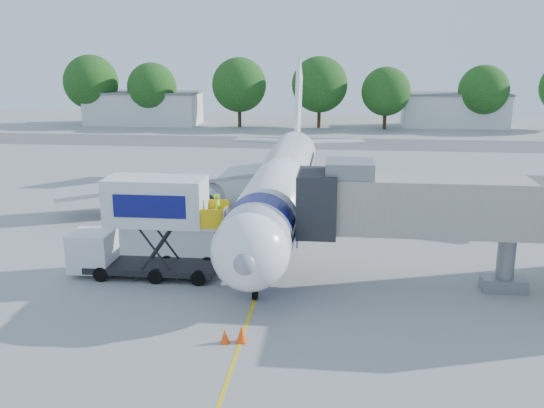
# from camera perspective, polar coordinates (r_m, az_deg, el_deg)

# --- Properties ---
(ground) EXTENTS (160.00, 160.00, 0.00)m
(ground) POSITION_cam_1_polar(r_m,az_deg,el_deg) (39.23, 0.31, -3.47)
(ground) COLOR #9C9C99
(ground) RESTS_ON ground
(guidance_line) EXTENTS (0.15, 70.00, 0.01)m
(guidance_line) POSITION_cam_1_polar(r_m,az_deg,el_deg) (39.23, 0.31, -3.46)
(guidance_line) COLOR yellow
(guidance_line) RESTS_ON ground
(taxiway_strip) EXTENTS (120.00, 10.00, 0.01)m
(taxiway_strip) POSITION_cam_1_polar(r_m,az_deg,el_deg) (80.14, 3.47, 5.74)
(taxiway_strip) COLOR #59595B
(taxiway_strip) RESTS_ON ground
(aircraft) EXTENTS (34.17, 37.73, 11.35)m
(aircraft) POSITION_cam_1_polar(r_m,az_deg,el_deg) (42.42, 0.89, 2.03)
(aircraft) COLOR white
(aircraft) RESTS_ON ground
(jet_bridge) EXTENTS (13.90, 3.20, 6.60)m
(jet_bridge) POSITION_cam_1_polar(r_m,az_deg,el_deg) (31.37, 13.62, -0.21)
(jet_bridge) COLOR #A7A18F
(jet_bridge) RESTS_ON ground
(catering_hiloader) EXTENTS (8.50, 2.44, 5.50)m
(catering_hiloader) POSITION_cam_1_polar(r_m,az_deg,el_deg) (33.12, -11.85, -2.18)
(catering_hiloader) COLOR black
(catering_hiloader) RESTS_ON ground
(ground_tug) EXTENTS (3.54, 2.34, 1.30)m
(ground_tug) POSITION_cam_1_polar(r_m,az_deg,el_deg) (23.55, -6.44, -14.52)
(ground_tug) COLOR silver
(ground_tug) RESTS_ON ground
(safety_cone_a) EXTENTS (0.46, 0.46, 0.73)m
(safety_cone_a) POSITION_cam_1_polar(r_m,az_deg,el_deg) (26.16, -2.88, -12.15)
(safety_cone_a) COLOR #FF4B0D
(safety_cone_a) RESTS_ON ground
(safety_cone_b) EXTENTS (0.40, 0.40, 0.63)m
(safety_cone_b) POSITION_cam_1_polar(r_m,az_deg,el_deg) (26.15, -4.45, -12.31)
(safety_cone_b) COLOR #FF4B0D
(safety_cone_b) RESTS_ON ground
(outbuilding_left) EXTENTS (18.40, 8.40, 5.30)m
(outbuilding_left) POSITION_cam_1_polar(r_m,az_deg,el_deg) (102.66, -11.97, 8.86)
(outbuilding_left) COLOR silver
(outbuilding_left) RESTS_ON ground
(outbuilding_right) EXTENTS (16.40, 7.40, 5.30)m
(outbuilding_right) POSITION_cam_1_polar(r_m,az_deg,el_deg) (101.21, 16.77, 8.49)
(outbuilding_right) COLOR silver
(outbuilding_right) RESTS_ON ground
(tree_a) EXTENTS (8.77, 8.77, 11.18)m
(tree_a) POSITION_cam_1_polar(r_m,az_deg,el_deg) (104.20, -16.67, 10.93)
(tree_a) COLOR #382314
(tree_a) RESTS_ON ground
(tree_b) EXTENTS (7.83, 7.83, 9.98)m
(tree_b) POSITION_cam_1_polar(r_m,az_deg,el_deg) (100.24, -11.23, 10.71)
(tree_b) COLOR #382314
(tree_b) RESTS_ON ground
(tree_c) EXTENTS (8.49, 8.49, 10.83)m
(tree_c) POSITION_cam_1_polar(r_m,az_deg,el_deg) (96.46, -3.11, 11.14)
(tree_c) COLOR #382314
(tree_c) RESTS_ON ground
(tree_d) EXTENTS (8.63, 8.63, 11.00)m
(tree_d) POSITION_cam_1_polar(r_m,az_deg,el_deg) (95.57, 4.50, 11.15)
(tree_d) COLOR #382314
(tree_d) RESTS_ON ground
(tree_e) EXTENTS (7.43, 7.43, 9.47)m
(tree_e) POSITION_cam_1_polar(r_m,az_deg,el_deg) (95.14, 10.67, 10.37)
(tree_e) COLOR #382314
(tree_e) RESTS_ON ground
(tree_f) EXTENTS (7.63, 7.63, 9.73)m
(tree_f) POSITION_cam_1_polar(r_m,az_deg,el_deg) (99.59, 19.30, 10.08)
(tree_f) COLOR #382314
(tree_f) RESTS_ON ground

